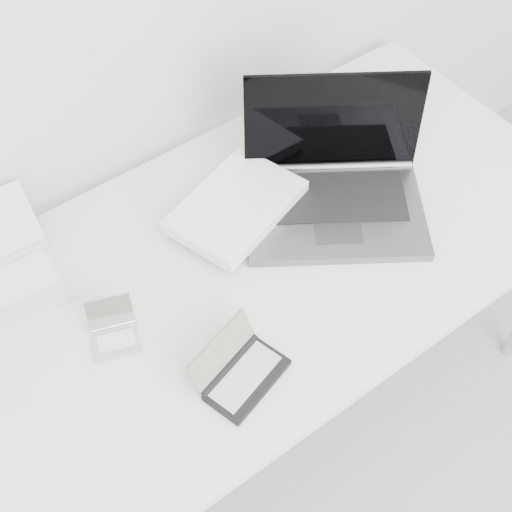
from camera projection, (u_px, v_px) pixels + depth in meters
desk at (256, 267)px, 1.66m from camera, size 1.60×0.80×0.73m
laptop_large at (302, 193)px, 1.67m from camera, size 0.63×0.52×0.28m
pda_silver at (115, 333)px, 1.48m from camera, size 0.12×0.13×0.07m
palmtop_charcoal at (240, 372)px, 1.42m from camera, size 0.20×0.17×0.09m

